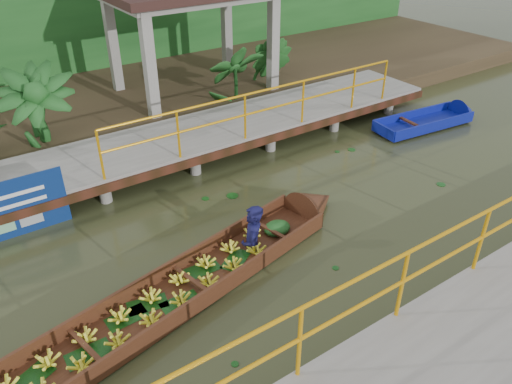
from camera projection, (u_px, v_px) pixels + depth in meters
ground at (220, 254)px, 8.44m from camera, size 80.00×80.00×0.00m
land_strip at (78, 106)px, 13.60m from camera, size 30.00×8.00×0.45m
far_dock at (137, 153)px, 10.61m from camera, size 16.00×2.06×1.66m
pavilion at (190, 1)px, 12.86m from camera, size 4.40×3.00×3.00m
foliage_backdrop at (40, 21)px, 14.44m from camera, size 30.00×0.80×4.00m
vendor_boat at (161, 298)px, 7.21m from camera, size 8.83×2.68×1.96m
moored_blue_boat at (444, 117)px, 13.13m from camera, size 3.21×1.13×0.75m
tropical_plants at (22, 116)px, 10.76m from camera, size 14.01×1.01×1.26m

